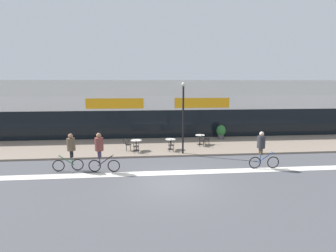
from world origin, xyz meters
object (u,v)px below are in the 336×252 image
lamp_post (183,113)px  cafe_chair_2_near (202,140)px  cafe_chair_1_near (171,144)px  bistro_table_2 (200,138)px  bistro_table_0 (136,143)px  bistro_table_1 (170,142)px  planter_pot (221,131)px  cyclist_0 (100,149)px  cafe_chair_0_near (136,145)px  cyclist_2 (262,147)px  cafe_chair_0_side (127,144)px  cyclist_1 (70,149)px  cafe_chair_2_side (208,138)px

lamp_post → cafe_chair_2_near: bearing=46.3°
cafe_chair_1_near → bistro_table_2: bearing=-47.8°
bistro_table_0 → bistro_table_1: bistro_table_1 is taller
bistro_table_0 → lamp_post: (3.14, -1.01, 2.22)m
cafe_chair_1_near → planter_pot: planter_pot is taller
bistro_table_1 → cyclist_0: bearing=-136.3°
cafe_chair_2_near → planter_pot: (2.20, 2.42, 0.14)m
cafe_chair_0_near → planter_pot: size_ratio=0.76×
cafe_chair_2_near → lamp_post: 3.30m
planter_pot → cyclist_2: (0.14, -7.36, 0.47)m
bistro_table_2 → lamp_post: 3.67m
bistro_table_2 → cafe_chair_0_near: size_ratio=0.83×
cafe_chair_0_side → cafe_chair_0_near: bearing=-46.3°
bistro_table_2 → cafe_chair_0_side: size_ratio=0.83×
cafe_chair_0_side → cyclist_1: size_ratio=0.43×
bistro_table_0 → cafe_chair_0_near: size_ratio=0.85×
cafe_chair_2_side → cyclist_1: bearing=25.4°
cafe_chair_0_side → bistro_table_1: bearing=0.1°
bistro_table_1 → lamp_post: size_ratio=0.16×
cafe_chair_1_near → cafe_chair_2_near: bearing=-58.1°
cyclist_0 → cyclist_2: cyclist_0 is taller
cafe_chair_1_near → planter_pot: size_ratio=0.76×
cafe_chair_1_near → cyclist_0: cyclist_0 is taller
cafe_chair_0_side → cyclist_2: cyclist_2 is taller
bistro_table_1 → planter_pot: (4.60, 3.07, 0.12)m
cafe_chair_2_side → lamp_post: 4.01m
cafe_chair_2_side → cyclist_1: size_ratio=0.43×
cyclist_2 → cafe_chair_2_near: bearing=117.4°
bistro_table_2 → cafe_chair_0_side: (-5.45, -1.37, -0.02)m
bistro_table_2 → planter_pot: planter_pot is taller
cafe_chair_2_near → cyclist_1: cyclist_1 is taller
cafe_chair_2_side → planter_pot: (1.56, 1.79, 0.14)m
cafe_chair_0_near → lamp_post: 3.87m
bistro_table_1 → cafe_chair_0_side: bearing=-178.1°
cyclist_0 → lamp_post: bearing=35.7°
bistro_table_2 → planter_pot: size_ratio=0.63×
cafe_chair_1_near → lamp_post: (0.73, -0.48, 2.24)m
cafe_chair_2_side → cyclist_2: 5.86m
cafe_chair_0_side → lamp_post: 4.50m
planter_pot → lamp_post: lamp_post is taller
cafe_chair_0_side → cafe_chair_2_near: (5.44, 0.75, 0.00)m
cyclist_0 → planter_pot: bearing=43.9°
bistro_table_0 → planter_pot: size_ratio=0.64×
bistro_table_2 → cafe_chair_2_side: (0.63, 0.00, -0.02)m
cyclist_0 → cyclist_1: cyclist_0 is taller
cafe_chair_2_near → cyclist_1: bearing=124.8°
cafe_chair_0_near → cafe_chair_0_side: (-0.63, 0.62, 0.00)m
bistro_table_0 → cyclist_1: size_ratio=0.36×
cafe_chair_2_near → bistro_table_0: bearing=105.9°
cafe_chair_2_near → cyclist_1: (-8.30, -4.34, 0.60)m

